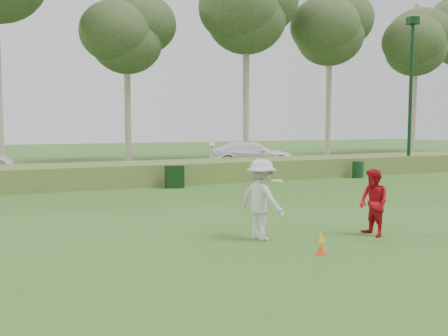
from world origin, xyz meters
name	(u,v)px	position (x,y,z in m)	size (l,w,h in m)	color
ground	(297,240)	(0.00, 0.00, 0.00)	(120.00, 120.00, 0.00)	#2F6020
reed_strip	(150,173)	(0.00, 12.00, 0.45)	(80.00, 3.00, 0.90)	#516D2B
park_road	(124,172)	(0.00, 17.00, 0.03)	(80.00, 6.00, 0.06)	#2D2D2D
lamp_post	(411,67)	(14.00, 11.00, 5.59)	(0.70, 0.70, 8.18)	black
tree_4	(126,35)	(2.00, 24.50, 8.59)	(6.24, 6.24, 11.50)	gray
tree_5	(246,11)	(10.00, 22.50, 10.47)	(7.28, 7.28, 14.00)	gray
tree_6	(330,29)	(18.00, 23.80, 10.10)	(7.02, 7.02, 13.50)	gray
tree_7	(416,43)	(26.00, 22.80, 9.34)	(6.50, 6.50, 12.50)	gray
player_white	(261,199)	(-0.69, 0.42, 0.90)	(1.06, 1.33, 1.81)	silver
player_red	(374,203)	(1.83, -0.35, 0.78)	(0.76, 0.59, 1.55)	#B40F17
cone_orange	(321,249)	(-0.26, -1.27, 0.12)	(0.22, 0.22, 0.24)	#D6410B
cone_yellow	(321,236)	(0.41, -0.30, 0.11)	(0.20, 0.20, 0.22)	gold
utility_cabinet	(175,177)	(0.45, 9.93, 0.46)	(0.73, 0.46, 0.91)	black
trash_bin	(358,170)	(9.78, 9.96, 0.40)	(0.53, 0.53, 0.80)	#113317
car_right	(252,154)	(7.59, 16.88, 0.80)	(2.09, 5.13, 1.49)	white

